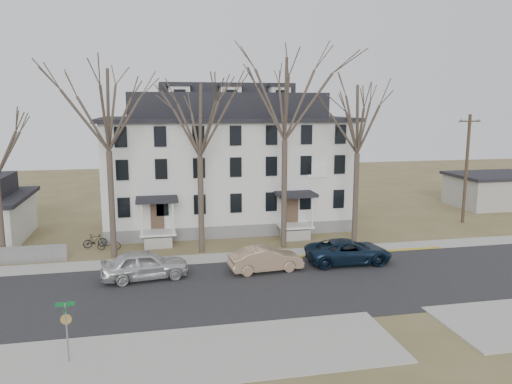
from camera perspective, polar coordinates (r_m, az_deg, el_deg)
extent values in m
plane|color=brown|center=(27.69, 6.48, -11.93)|extent=(120.00, 120.00, 0.00)
cube|color=#27272A|center=(29.46, 5.24, -10.53)|extent=(120.00, 10.00, 0.04)
cube|color=#A09F97|center=(34.93, 2.35, -7.19)|extent=(120.00, 2.00, 0.08)
cube|color=#A09F97|center=(21.92, -10.38, -18.20)|extent=(20.00, 5.00, 0.08)
cube|color=gold|center=(35.64, 10.59, -7.01)|extent=(14.00, 0.25, 0.06)
cube|color=slate|center=(43.92, -3.38, -2.96)|extent=(20.00, 10.00, 1.00)
cube|color=silver|center=(43.14, -3.44, 2.88)|extent=(20.00, 10.00, 8.00)
cube|color=black|center=(42.83, -3.50, 8.33)|extent=(20.80, 10.80, 0.30)
cube|color=black|center=(42.82, -3.51, 9.87)|extent=(16.00, 7.00, 2.00)
cube|color=black|center=(42.84, -3.53, 11.74)|extent=(11.00, 4.50, 0.80)
cube|color=white|center=(37.57, -11.14, -4.56)|extent=(2.60, 2.00, 0.16)
cube|color=white|center=(39.06, 4.47, -3.85)|extent=(2.60, 2.00, 0.16)
cube|color=white|center=(39.72, 6.97, 2.51)|extent=(1.60, 0.08, 1.20)
cube|color=#A09F97|center=(56.71, 25.50, 0.04)|extent=(8.00, 6.00, 3.00)
cube|color=black|center=(56.47, 25.63, 1.74)|extent=(8.50, 6.50, 0.30)
cylinder|color=#473B31|center=(34.91, -16.16, -1.43)|extent=(0.40, 0.40, 7.28)
cylinder|color=#473B31|center=(35.00, -6.31, -1.50)|extent=(0.40, 0.40, 6.76)
cylinder|color=#473B31|center=(35.95, 3.24, -0.31)|extent=(0.40, 0.40, 7.80)
cylinder|color=#473B31|center=(37.83, 11.30, -0.78)|extent=(0.40, 0.40, 6.76)
cylinder|color=#473B31|center=(36.30, -27.19, -2.98)|extent=(0.40, 0.40, 5.72)
cylinder|color=#3D3023|center=(47.07, 22.90, 2.40)|extent=(0.28, 0.28, 9.50)
cube|color=#3D3023|center=(46.77, 23.24, 7.44)|extent=(2.00, 0.12, 0.12)
imported|color=silver|center=(30.68, -12.60, -8.17)|extent=(5.34, 2.72, 1.74)
imported|color=#A08062|center=(31.36, 1.11, -7.75)|extent=(4.72, 2.00, 1.51)
imported|color=#0F1E30|center=(33.46, 10.54, -6.74)|extent=(5.68, 2.76, 1.56)
imported|color=black|center=(37.37, -16.45, -5.77)|extent=(1.66, 0.67, 0.86)
imported|color=black|center=(38.23, -17.93, -5.38)|extent=(1.75, 0.91, 1.01)
cylinder|color=gray|center=(22.06, -20.79, -14.84)|extent=(0.07, 0.07, 2.54)
cube|color=#0C5926|center=(21.59, -20.99, -11.88)|extent=(0.73, 0.03, 0.18)
cube|color=#0C5926|center=(21.67, -20.96, -12.39)|extent=(0.03, 0.73, 0.18)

